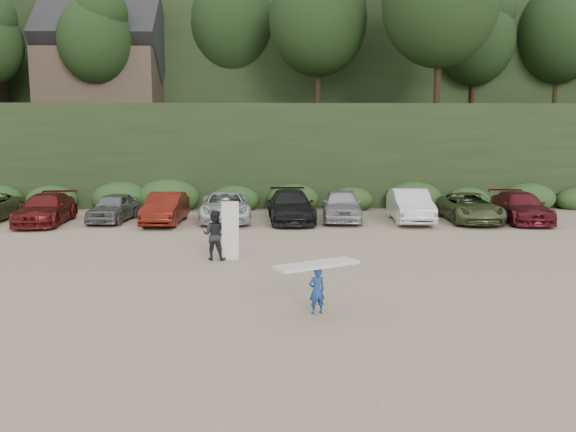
{
  "coord_description": "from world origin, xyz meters",
  "views": [
    {
      "loc": [
        0.15,
        -17.1,
        4.2
      ],
      "look_at": [
        0.61,
        3.0,
        1.3
      ],
      "focal_mm": 35.0,
      "sensor_mm": 36.0,
      "label": 1
    }
  ],
  "objects": [
    {
      "name": "adult_surfer",
      "position": [
        -1.86,
        1.64,
        0.87
      ],
      "size": [
        1.32,
        0.82,
        2.02
      ],
      "color": "black",
      "rests_on": "ground"
    },
    {
      "name": "parked_cars",
      "position": [
        -2.39,
        10.02,
        0.73
      ],
      "size": [
        33.64,
        5.84,
        1.6
      ],
      "color": "#BABBC0",
      "rests_on": "ground"
    },
    {
      "name": "hillside_backdrop",
      "position": [
        -0.26,
        35.93,
        11.22
      ],
      "size": [
        90.0,
        41.5,
        28.0
      ],
      "color": "black",
      "rests_on": "ground"
    },
    {
      "name": "ground",
      "position": [
        0.0,
        0.0,
        0.0
      ],
      "size": [
        120.0,
        120.0,
        0.0
      ],
      "primitive_type": "plane",
      "color": "tan",
      "rests_on": "ground"
    },
    {
      "name": "child_surfer",
      "position": [
        1.13,
        -4.25,
        0.84
      ],
      "size": [
        2.08,
        1.48,
        1.23
      ],
      "color": "navy",
      "rests_on": "ground"
    }
  ]
}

